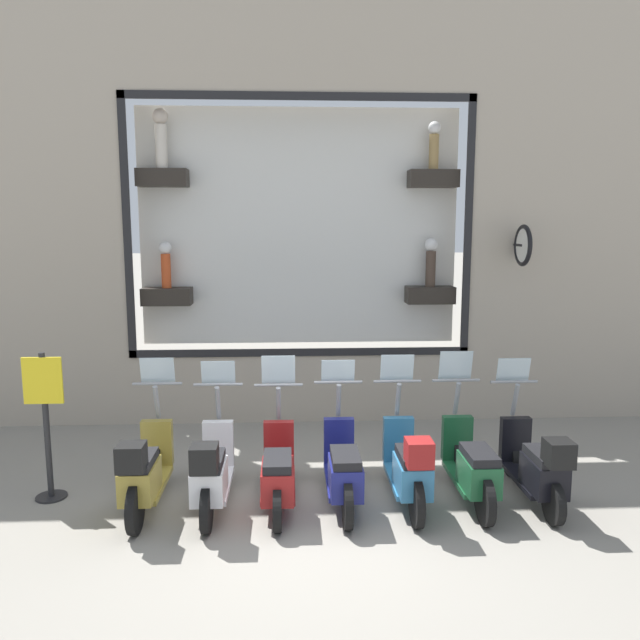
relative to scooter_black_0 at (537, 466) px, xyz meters
name	(u,v)px	position (x,y,z in m)	size (l,w,h in m)	color
ground_plane	(307,519)	(-0.25, 2.67, -0.46)	(120.00, 120.00, 0.00)	gray
building_facade	(300,193)	(3.35, 2.67, 3.25)	(1.24, 36.00, 7.34)	#ADA08E
scooter_black_0	(537,466)	(0.00, 0.00, 0.00)	(1.80, 0.61, 1.55)	black
scooter_green_1	(471,466)	(0.07, 0.75, -0.02)	(1.81, 0.61, 1.65)	black
scooter_teal_2	(409,467)	(0.01, 1.50, 0.02)	(1.81, 0.60, 1.61)	black
scooter_navy_3	(343,470)	(0.07, 2.24, -0.03)	(1.81, 0.60, 1.55)	black
scooter_red_4	(278,472)	(0.06, 2.99, -0.04)	(1.79, 0.60, 1.62)	black
scooter_white_5	(212,471)	(0.00, 3.74, 0.01)	(1.80, 0.60, 1.55)	black
scooter_olive_6	(145,471)	(0.01, 4.49, 0.02)	(1.81, 0.61, 1.60)	black
shop_sign_post	(46,421)	(0.44, 5.70, 0.50)	(0.36, 0.45, 1.77)	#232326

